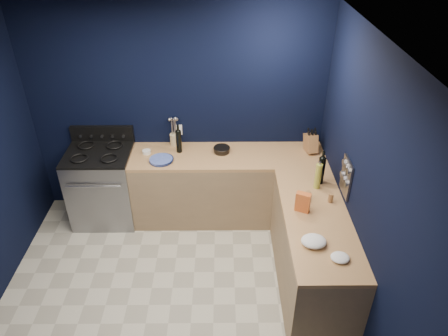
{
  "coord_description": "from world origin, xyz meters",
  "views": [
    {
      "loc": [
        0.52,
        -2.81,
        3.47
      ],
      "look_at": [
        0.55,
        1.0,
        1.0
      ],
      "focal_mm": 33.66,
      "sensor_mm": 36.0,
      "label": 1
    }
  ],
  "objects_px": {
    "plate_stack": "(161,160)",
    "knife_block": "(311,143)",
    "crouton_bag": "(303,202)",
    "gas_range": "(104,187)",
    "utensil_crock": "(175,139)"
  },
  "relations": [
    {
      "from": "plate_stack",
      "to": "crouton_bag",
      "type": "distance_m",
      "value": 1.74
    },
    {
      "from": "plate_stack",
      "to": "knife_block",
      "type": "xyz_separation_m",
      "value": [
        1.76,
        0.22,
        0.09
      ]
    },
    {
      "from": "plate_stack",
      "to": "crouton_bag",
      "type": "xyz_separation_m",
      "value": [
        1.48,
        -0.92,
        0.09
      ]
    },
    {
      "from": "knife_block",
      "to": "plate_stack",
      "type": "bearing_deg",
      "value": 177.14
    },
    {
      "from": "plate_stack",
      "to": "utensil_crock",
      "type": "height_order",
      "value": "utensil_crock"
    },
    {
      "from": "plate_stack",
      "to": "crouton_bag",
      "type": "bearing_deg",
      "value": -31.81
    },
    {
      "from": "utensil_crock",
      "to": "gas_range",
      "type": "bearing_deg",
      "value": -163.0
    },
    {
      "from": "gas_range",
      "to": "plate_stack",
      "type": "relative_size",
      "value": 3.46
    },
    {
      "from": "gas_range",
      "to": "crouton_bag",
      "type": "height_order",
      "value": "crouton_bag"
    },
    {
      "from": "gas_range",
      "to": "knife_block",
      "type": "height_order",
      "value": "knife_block"
    },
    {
      "from": "plate_stack",
      "to": "utensil_crock",
      "type": "distance_m",
      "value": 0.41
    },
    {
      "from": "plate_stack",
      "to": "knife_block",
      "type": "relative_size",
      "value": 1.25
    },
    {
      "from": "knife_block",
      "to": "gas_range",
      "type": "bearing_deg",
      "value": 172.37
    },
    {
      "from": "utensil_crock",
      "to": "crouton_bag",
      "type": "height_order",
      "value": "crouton_bag"
    },
    {
      "from": "utensil_crock",
      "to": "crouton_bag",
      "type": "relative_size",
      "value": 0.71
    }
  ]
}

